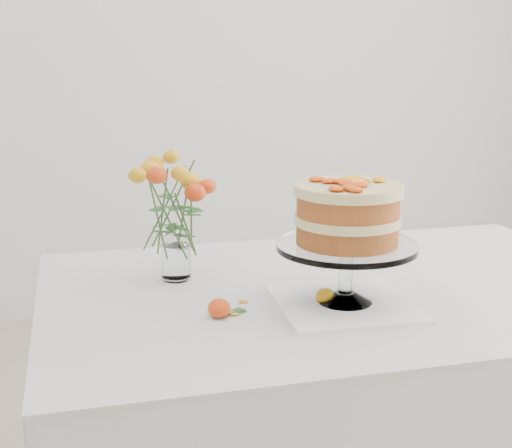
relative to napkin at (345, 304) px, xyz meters
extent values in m
cube|color=white|center=(0.05, 2.13, 0.59)|extent=(4.00, 0.04, 2.70)
cube|color=#A47C5F|center=(0.05, 0.13, -0.03)|extent=(1.40, 0.90, 0.04)
cylinder|color=#A47C5F|center=(-0.57, 0.50, -0.41)|extent=(0.06, 0.06, 0.71)
cylinder|color=#A47C5F|center=(0.67, 0.50, -0.41)|extent=(0.06, 0.06, 0.71)
cube|color=silver|center=(0.05, 0.13, -0.01)|extent=(1.42, 0.92, 0.01)
cube|color=silver|center=(0.05, 0.59, -0.11)|extent=(1.42, 0.01, 0.20)
cube|color=silver|center=(0.05, -0.33, -0.11)|extent=(1.42, 0.01, 0.20)
cube|color=silver|center=(-0.66, 0.13, -0.11)|extent=(0.01, 0.92, 0.20)
cube|color=white|center=(0.00, 0.00, 0.00)|extent=(0.31, 0.31, 0.01)
cylinder|color=white|center=(0.00, 0.00, 0.08)|extent=(0.03, 0.03, 0.10)
cylinder|color=white|center=(0.00, 0.00, 0.13)|extent=(0.31, 0.31, 0.01)
cylinder|color=#AC5D27|center=(0.00, 0.00, 0.16)|extent=(0.24, 0.24, 0.04)
cylinder|color=beige|center=(0.00, 0.00, 0.19)|extent=(0.25, 0.25, 0.02)
cylinder|color=#AC5D27|center=(0.00, 0.00, 0.22)|extent=(0.24, 0.24, 0.04)
cylinder|color=beige|center=(0.00, 0.00, 0.26)|extent=(0.26, 0.26, 0.02)
cylinder|color=white|center=(-0.33, 0.28, 0.00)|extent=(0.06, 0.06, 0.01)
cylinder|color=white|center=(-0.33, 0.28, 0.04)|extent=(0.07, 0.07, 0.08)
ellipsoid|color=orange|center=(-0.04, 0.02, 0.01)|extent=(0.04, 0.04, 0.04)
cylinder|color=#2E5020|center=(-0.01, 0.01, 0.00)|extent=(0.05, 0.02, 0.00)
ellipsoid|color=red|center=(-0.28, 0.00, 0.02)|extent=(0.05, 0.05, 0.04)
cylinder|color=#2E5020|center=(-0.25, 0.01, 0.00)|extent=(0.06, 0.02, 0.00)
ellipsoid|color=#FFAE10|center=(-0.07, 0.03, 0.00)|extent=(0.03, 0.02, 0.00)
ellipsoid|color=#FFAE10|center=(0.03, -0.01, 0.00)|extent=(0.03, 0.02, 0.00)
ellipsoid|color=#FFAE10|center=(0.07, -0.05, 0.00)|extent=(0.03, 0.02, 0.00)
ellipsoid|color=#FFAE10|center=(-0.21, 0.08, 0.00)|extent=(0.03, 0.02, 0.00)
ellipsoid|color=#FFAE10|center=(-0.25, 0.01, 0.00)|extent=(0.03, 0.02, 0.00)
camera|label=1|loc=(-0.56, -1.38, 0.54)|focal=50.00mm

